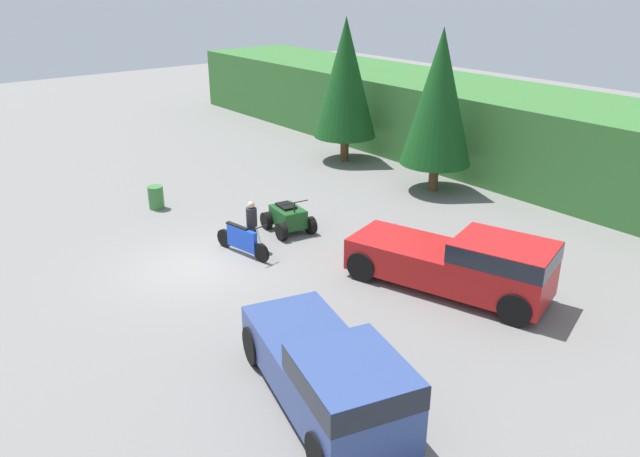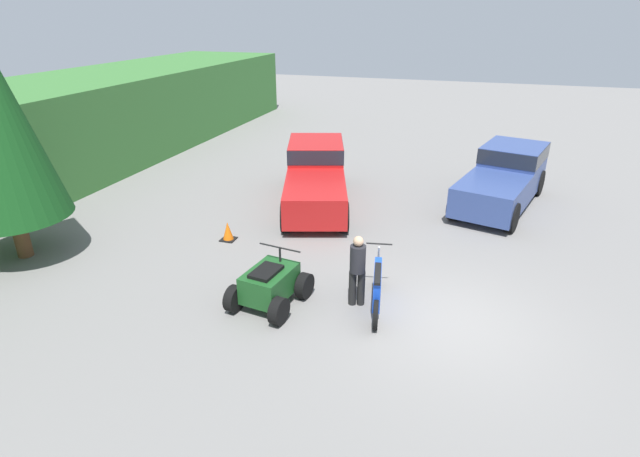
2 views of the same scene
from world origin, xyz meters
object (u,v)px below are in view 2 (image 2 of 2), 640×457
Objects in this scene: rider_person at (357,268)px; dirt_bike at (377,287)px; pickup_truck_red at (316,172)px; quad_atv at (270,285)px; traffic_cone at (228,232)px; pickup_truck_second at (505,175)px.

dirt_bike is at bearing -95.09° from rider_person.
rider_person is (-6.22, -3.01, -0.06)m from pickup_truck_red.
quad_atv is 3.54× the size of traffic_cone.
pickup_truck_red is 6.92m from quad_atv.
pickup_truck_red is 10.96× the size of traffic_cone.
rider_person is at bearing 90.39° from dirt_bike.
traffic_cone is (2.80, 2.51, -0.23)m from quad_atv.
dirt_bike is at bearing -65.65° from quad_atv.
pickup_truck_red reaches higher than quad_atv.
traffic_cone is (-4.01, 1.35, -0.72)m from pickup_truck_red.
rider_person is (-0.08, 0.44, 0.43)m from dirt_bike.
pickup_truck_red is 4.29m from traffic_cone.
pickup_truck_second is 9.49m from traffic_cone.
pickup_truck_red reaches higher than traffic_cone.
traffic_cone is (-5.67, 7.58, -0.71)m from pickup_truck_second.
quad_atv is at bearing 172.04° from pickup_truck_red.
dirt_bike is (-7.80, 2.77, -0.49)m from pickup_truck_second.
traffic_cone is at bearing 141.80° from pickup_truck_second.
rider_person reaches higher than quad_atv.
dirt_bike is 1.39× the size of rider_person.
dirt_bike is 0.62m from rider_person.
traffic_cone is at bearing 55.83° from dirt_bike.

